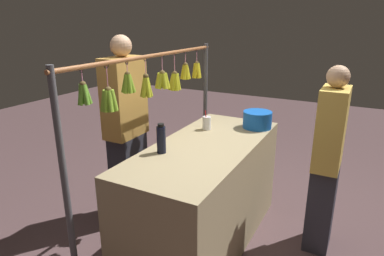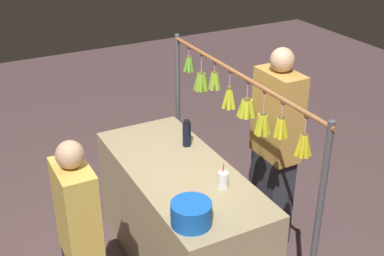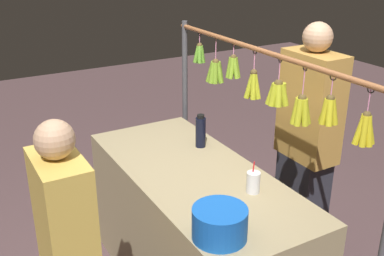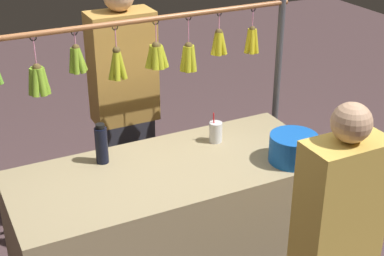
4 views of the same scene
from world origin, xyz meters
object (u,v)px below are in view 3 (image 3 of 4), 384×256
Objects in this scene: water_bottle at (201,132)px; blue_bucket at (220,223)px; drink_cup at (253,182)px; vendor_person at (306,152)px.

water_bottle reaches higher than blue_bucket.
water_bottle reaches higher than drink_cup.
vendor_person is (0.32, -0.69, -0.10)m from drink_cup.
blue_bucket is at bearing 124.18° from drink_cup.
blue_bucket is 0.48m from drink_cup.
blue_bucket is 0.15× the size of vendor_person.
water_bottle is 0.13× the size of vendor_person.
drink_cup is at bearing 114.49° from vendor_person.
vendor_person is at bearing -61.76° from blue_bucket.
drink_cup is at bearing -55.82° from blue_bucket.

